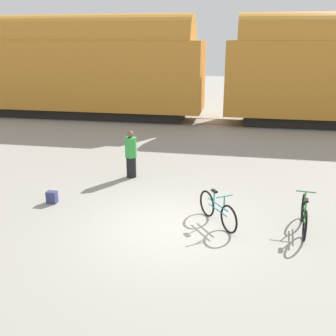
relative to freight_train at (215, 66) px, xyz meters
name	(u,v)px	position (x,y,z in m)	size (l,w,h in m)	color
ground_plane	(170,228)	(0.00, -12.99, -2.99)	(80.00, 80.00, 0.00)	gray
freight_train	(215,66)	(0.00, 0.00, 0.00)	(56.89, 2.83, 5.63)	black
rail_near	(212,124)	(0.00, -0.72, -2.98)	(68.89, 0.07, 0.01)	#4C4238
rail_far	(214,119)	(0.00, 0.72, -2.98)	(68.89, 0.07, 0.01)	#4C4238
bicycle_teal	(217,210)	(1.10, -12.55, -2.62)	(1.04, 1.42, 0.86)	black
bicycle_green	(304,216)	(3.16, -12.50, -2.60)	(0.46, 1.76, 0.90)	black
person_in_green	(131,155)	(-1.94, -9.58, -2.21)	(0.38, 0.38, 1.57)	black
backpack	(52,197)	(-3.55, -12.09, -2.82)	(0.28, 0.20, 0.34)	navy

